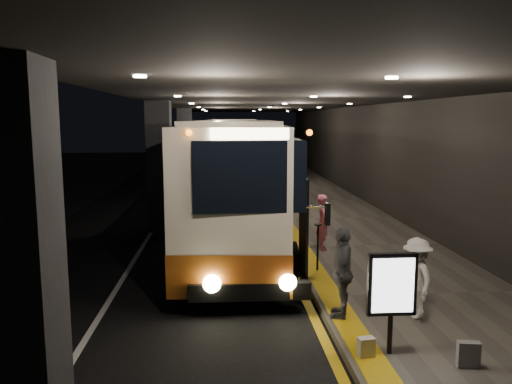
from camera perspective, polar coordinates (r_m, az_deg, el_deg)
name	(u,v)px	position (r m, az deg, el deg)	size (l,w,h in m)	color
ground	(200,262)	(13.58, -6.38, -7.98)	(90.00, 90.00, 0.00)	black
lane_line_white	(156,224)	(18.57, -11.31, -3.62)	(0.12, 50.00, 0.01)	silver
kerb_stripe_yellow	(270,223)	(18.50, 1.56, -3.51)	(0.18, 50.00, 0.01)	gold
sidewalk	(333,220)	(18.87, 8.85, -3.16)	(4.50, 50.00, 0.15)	#514C44
tactile_strip	(283,218)	(18.53, 3.11, -3.03)	(0.50, 50.00, 0.01)	gold
terminal_wall	(396,141)	(19.14, 15.66, 5.63)	(0.10, 50.00, 6.00)	black
support_columns	(160,167)	(17.23, -10.95, 2.85)	(0.80, 24.80, 4.40)	black
canopy	(274,97)	(18.14, 2.10, 10.85)	(9.00, 50.00, 0.40)	black
coach_main	(239,188)	(15.04, -1.96, 0.50)	(3.20, 11.83, 3.65)	beige
coach_second	(228,155)	(28.84, -3.20, 4.28)	(2.90, 11.80, 3.68)	beige
passenger_boarding	(323,222)	(14.14, 7.66, -3.43)	(0.57, 0.38, 1.57)	#BA5770
passenger_waiting_white	(417,278)	(9.79, 17.88, -9.32)	(0.97, 0.45, 1.50)	beige
passenger_waiting_grey	(342,272)	(9.45, 9.83, -9.02)	(1.00, 0.51, 1.71)	#444347
bag_polka	(468,354)	(8.40, 23.10, -16.69)	(0.32, 0.14, 0.39)	black
bag_plain	(366,347)	(8.25, 12.48, -16.94)	(0.25, 0.15, 0.32)	beige
info_sign	(392,287)	(8.11, 15.28, -10.40)	(0.77, 0.12, 1.62)	black
stanchion_post	(318,248)	(12.22, 7.07, -6.33)	(0.05, 0.05, 1.14)	black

